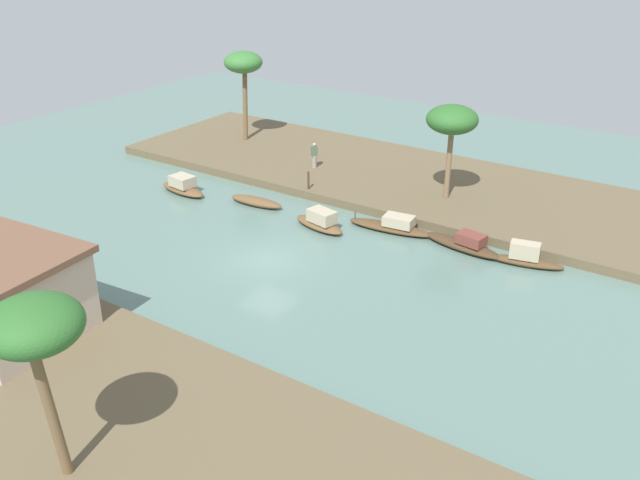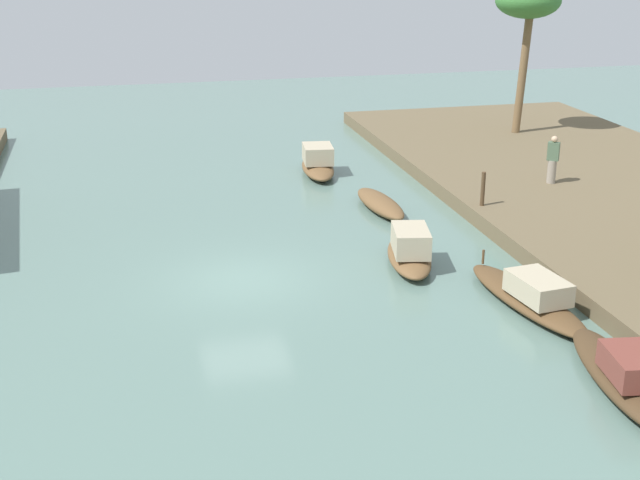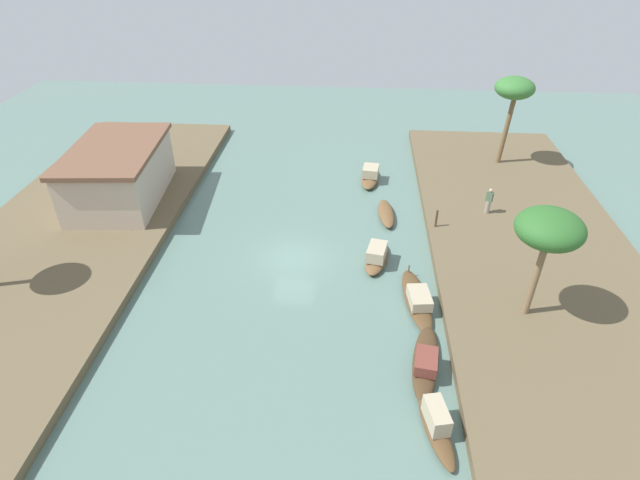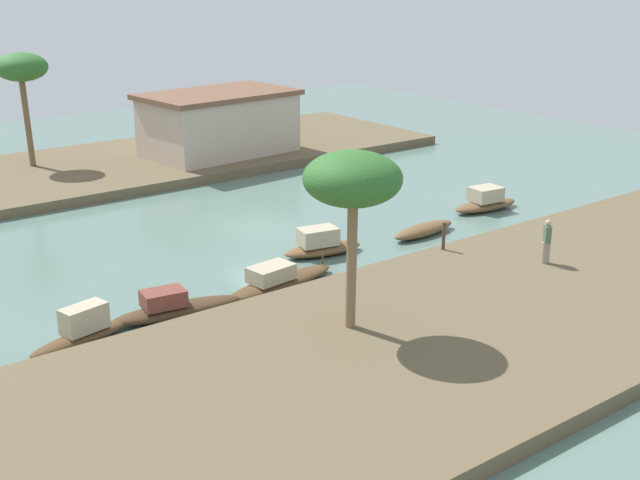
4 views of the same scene
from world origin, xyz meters
name	(u,v)px [view 2 (image 2 of 4)]	position (x,y,z in m)	size (l,w,h in m)	color
river_water	(243,280)	(0.00, 0.00, 0.00)	(68.04, 68.04, 0.00)	slate
sampan_with_red_awning	(380,203)	(5.27, -5.65, 0.26)	(3.74, 1.28, 0.52)	brown
sampan_upstream_small	(318,163)	(10.50, -4.63, 0.45)	(3.82, 1.65, 1.18)	brown
sampan_open_hull	(410,251)	(0.00, -4.93, 0.45)	(3.67, 1.90, 1.19)	brown
sampan_midstream	(530,296)	(-3.64, -6.97, 0.35)	(5.21, 1.84, 1.01)	brown
sampan_foreground	(622,374)	(-8.01, -6.98, 0.37)	(4.85, 1.87, 1.06)	#47331E
person_on_near_bank	(553,161)	(5.41, -12.23, 1.35)	(0.45, 0.47, 1.76)	gray
mooring_post	(483,189)	(3.42, -8.66, 1.12)	(0.14, 0.14, 1.16)	#4C3823
palm_tree_left_far	(528,4)	(13.52, -14.79, 6.24)	(2.86, 2.86, 6.65)	brown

